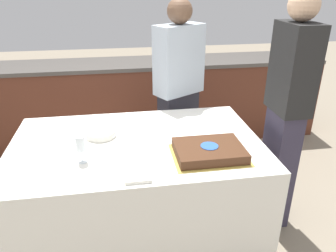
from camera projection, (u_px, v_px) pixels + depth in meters
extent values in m
plane|color=gray|center=(140.00, 231.00, 2.50)|extent=(14.00, 14.00, 0.00)
cube|color=#5B2D1E|center=(127.00, 103.00, 3.76)|extent=(4.40, 0.55, 0.88)
cube|color=#4C4742|center=(125.00, 64.00, 3.56)|extent=(4.40, 0.58, 0.04)
cube|color=white|center=(138.00, 189.00, 2.34)|extent=(1.66, 1.05, 0.77)
cube|color=gold|center=(209.00, 155.00, 2.02)|extent=(0.45, 0.35, 0.00)
cube|color=#472816|center=(209.00, 151.00, 2.00)|extent=(0.41, 0.31, 0.06)
cylinder|color=#2D5BB7|center=(209.00, 146.00, 1.99)|extent=(0.11, 0.11, 0.00)
cylinder|color=white|center=(101.00, 133.00, 2.25)|extent=(0.20, 0.20, 0.04)
cylinder|color=white|center=(83.00, 161.00, 1.95)|extent=(0.07, 0.07, 0.00)
cylinder|color=white|center=(82.00, 156.00, 1.94)|extent=(0.01, 0.01, 0.07)
cylinder|color=white|center=(80.00, 144.00, 1.90)|extent=(0.05, 0.05, 0.09)
cylinder|color=white|center=(188.00, 132.00, 2.31)|extent=(0.20, 0.20, 0.00)
cube|color=white|center=(138.00, 178.00, 1.77)|extent=(0.15, 0.09, 0.02)
cube|color=#282833|center=(178.00, 135.00, 3.06)|extent=(0.39, 0.32, 0.84)
cube|color=silver|center=(179.00, 60.00, 2.76)|extent=(0.46, 0.38, 0.58)
sphere|color=brown|center=(180.00, 11.00, 2.60)|extent=(0.21, 0.21, 0.21)
cube|color=#383347|center=(277.00, 168.00, 2.46)|extent=(0.16, 0.28, 0.92)
cube|color=black|center=(294.00, 69.00, 2.15)|extent=(0.20, 0.32, 0.59)
sphere|color=#D8AD89|center=(304.00, 5.00, 1.98)|extent=(0.20, 0.20, 0.20)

